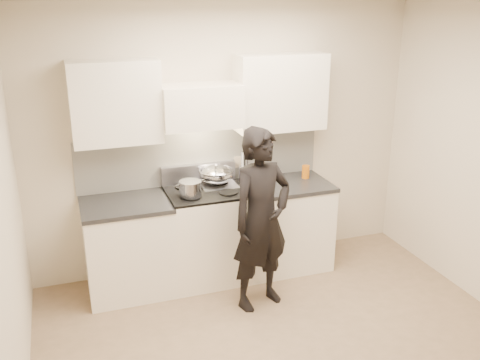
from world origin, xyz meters
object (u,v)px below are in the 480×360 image
at_px(counter_right, 283,224).
at_px(utensil_crock, 245,173).
at_px(stove, 207,234).
at_px(person, 261,220).
at_px(wok, 216,174).

relative_size(counter_right, utensil_crock, 2.89).
relative_size(stove, person, 0.57).
distance_m(counter_right, person, 0.89).
distance_m(wok, utensil_crock, 0.32).
bearing_deg(stove, counter_right, 0.00).
bearing_deg(person, wok, 87.15).
height_order(counter_right, utensil_crock, utensil_crock).
relative_size(stove, utensil_crock, 3.01).
height_order(stove, wok, wok).
xyz_separation_m(counter_right, wok, (-0.69, 0.12, 0.59)).
height_order(wok, utensil_crock, wok).
height_order(stove, counter_right, stove).
bearing_deg(person, stove, 100.70).
bearing_deg(wok, utensil_crock, 9.42).
distance_m(wok, person, 0.80).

